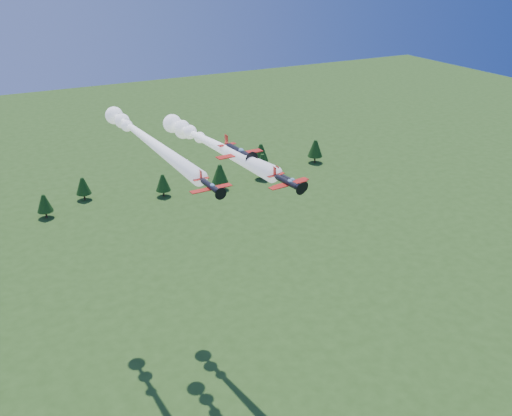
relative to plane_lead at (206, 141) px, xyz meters
name	(u,v)px	position (x,y,z in m)	size (l,w,h in m)	color
ground	(256,408)	(0.82, -17.80, -48.57)	(600.00, 600.00, 0.00)	#2E4E18
plane_lead	(206,141)	(0.00, 0.00, 0.00)	(9.41, 43.01, 3.70)	black
plane_left	(143,136)	(-9.23, 8.60, -0.13)	(7.23, 51.41, 3.70)	black
plane_right	(215,144)	(4.85, 7.51, -3.61)	(10.47, 42.08, 3.70)	black
plane_slot	(238,151)	(1.50, -10.26, 0.78)	(8.44, 9.17, 2.96)	black
treeline	(113,184)	(2.90, 93.73, -42.51)	(179.50, 20.36, 10.70)	#382314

